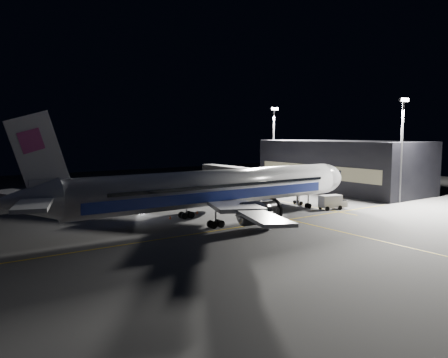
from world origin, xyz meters
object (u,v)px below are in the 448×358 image
service_truck (332,202)px  safety_cone_c (197,212)px  safety_cone_a (170,217)px  safety_cone_b (191,205)px  airliner (211,189)px  baggage_tug (134,207)px  floodlight_mast_south (402,141)px  jet_bridge (254,175)px  floodlight_mast_north (274,139)px

service_truck → safety_cone_c: size_ratio=10.47×
service_truck → safety_cone_a: bearing=174.3°
safety_cone_b → airliner: bearing=-108.7°
service_truck → baggage_tug: service_truck is taller
airliner → safety_cone_b: size_ratio=100.39×
safety_cone_a → safety_cone_c: 6.39m
airliner → floodlight_mast_south: (41.08, -6.01, 7.21)m
jet_bridge → baggage_tug: jet_bridge is taller
safety_cone_a → safety_cone_b: (9.12, 8.70, 0.03)m
safety_cone_a → service_truck: bearing=-17.2°
service_truck → safety_cone_b: (-19.43, 17.54, -1.11)m
safety_cone_c → service_truck: bearing=-25.3°
airliner → floodlight_mast_north: (41.08, 31.99, 7.21)m
floodlight_mast_north → safety_cone_c: floodlight_mast_north is taller
jet_bridge → safety_cone_c: (-21.30, -11.02, -4.32)m
baggage_tug → safety_cone_b: 11.20m
safety_cone_b → safety_cone_a: bearing=-136.4°
safety_cone_c → airliner: bearing=-104.2°
airliner → safety_cone_b: 15.56m
safety_cone_c → baggage_tug: bearing=135.7°
floodlight_mast_north → floodlight_mast_south: 38.00m
floodlight_mast_north → safety_cone_b: floodlight_mast_north is taller
jet_bridge → baggage_tug: (-29.47, -3.06, -3.70)m
jet_bridge → service_truck: size_ratio=6.28×
floodlight_mast_north → baggage_tug: 51.71m
floodlight_mast_north → service_truck: (-16.90, -35.53, -10.96)m
safety_cone_a → safety_cone_c: size_ratio=1.07×
safety_cone_b → service_truck: bearing=-42.1°
baggage_tug → safety_cone_c: baggage_tug is taller
safety_cone_b → safety_cone_c: (-2.97, -6.96, -0.04)m
floodlight_mast_north → baggage_tug: size_ratio=7.72×
airliner → safety_cone_c: bearing=75.8°
airliner → jet_bridge: 29.31m
jet_bridge → floodlight_mast_south: floodlight_mast_south is taller
airliner → floodlight_mast_south: floodlight_mast_south is taller
floodlight_mast_north → airliner: bearing=-142.1°
service_truck → safety_cone_b: 26.20m
baggage_tug → safety_cone_b: size_ratio=4.38×
floodlight_mast_south → service_truck: size_ratio=3.78×
service_truck → safety_cone_a: 29.91m
airliner → safety_cone_b: airliner is taller
airliner → safety_cone_b: (4.75, 14.00, -4.86)m
airliner → safety_cone_c: size_ratio=117.59×
floodlight_mast_south → safety_cone_b: floodlight_mast_south is taller
service_truck → airliner: bearing=-176.8°
jet_bridge → safety_cone_c: 24.37m
floodlight_mast_north → service_truck: bearing=-115.4°
jet_bridge → service_truck: (1.10, -21.60, -3.17)m
jet_bridge → floodlight_mast_north: 24.06m
airliner → service_truck: airliner is taller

